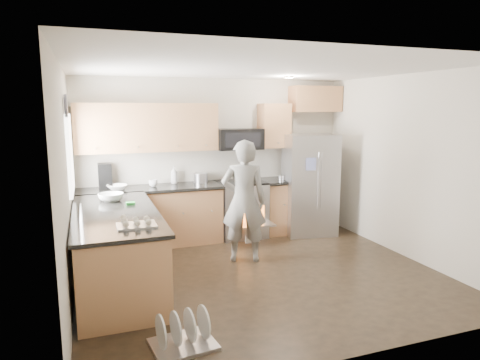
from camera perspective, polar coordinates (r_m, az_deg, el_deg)
name	(u,v)px	position (r m, az deg, el deg)	size (l,w,h in m)	color
ground	(260,274)	(5.67, 2.70, -12.46)	(4.50, 4.50, 0.00)	black
room_shell	(258,145)	(5.28, 2.41, 4.67)	(4.54, 4.04, 2.62)	beige
back_cabinet_run	(184,182)	(6.85, -7.41, -0.26)	(4.45, 0.64, 2.50)	#A16740
peninsula	(117,249)	(5.37, -16.07, -8.84)	(0.96, 2.36, 1.03)	#A16740
stove_range	(241,196)	(7.11, 0.14, -2.19)	(0.76, 0.97, 1.79)	#B7B7BC
refrigerator	(310,185)	(7.33, 9.28, -0.60)	(0.93, 0.78, 1.69)	#B7B7BC
person	(244,201)	(5.92, 0.52, -2.84)	(0.62, 0.41, 1.70)	gray
dish_rack	(183,337)	(4.13, -7.61, -20.01)	(0.61, 0.51, 0.35)	#B7B7BC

